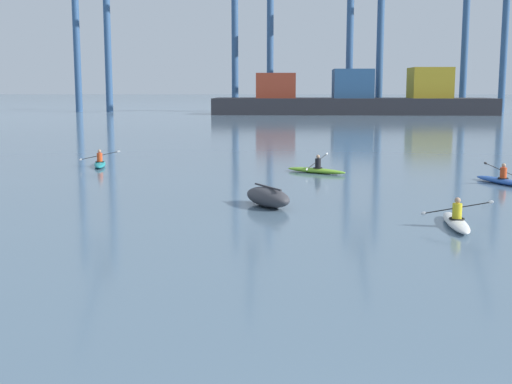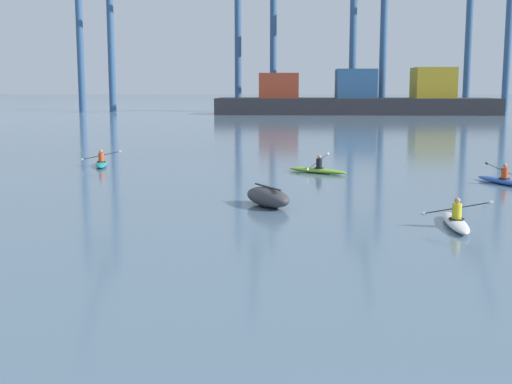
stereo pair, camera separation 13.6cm
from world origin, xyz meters
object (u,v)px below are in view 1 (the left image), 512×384
at_px(gantry_crane_east_mid, 366,18).
at_px(kayak_white, 456,221).
at_px(kayak_teal, 100,163).
at_px(capsized_dinghy, 268,197).
at_px(kayak_lime, 316,170).
at_px(kayak_blue, 502,180).
at_px(gantry_crane_west_mid, 252,12).
at_px(container_barge, 354,99).
at_px(gantry_crane_east, 487,14).

bearing_deg(gantry_crane_east_mid, kayak_white, -94.45).
height_order(kayak_teal, kayak_white, same).
bearing_deg(kayak_teal, capsized_dinghy, -51.70).
bearing_deg(capsized_dinghy, kayak_lime, 77.54).
distance_m(capsized_dinghy, kayak_white, 6.98).
bearing_deg(kayak_lime, kayak_blue, -23.02).
bearing_deg(gantry_crane_west_mid, kayak_white, -83.35).
bearing_deg(kayak_lime, container_barge, 83.22).
height_order(gantry_crane_west_mid, capsized_dinghy, gantry_crane_west_mid).
xyz_separation_m(kayak_white, kayak_lime, (-3.89, 13.34, 0.00)).
distance_m(kayak_blue, kayak_lime, 9.03).
bearing_deg(kayak_white, gantry_crane_east_mid, 85.55).
xyz_separation_m(container_barge, gantry_crane_east, (23.54, 11.00, 14.37)).
bearing_deg(kayak_teal, kayak_lime, -11.39).
distance_m(gantry_crane_west_mid, kayak_lime, 90.77).
distance_m(capsized_dinghy, kayak_blue, 12.31).
bearing_deg(kayak_blue, container_barge, 89.43).
xyz_separation_m(capsized_dinghy, kayak_lime, (2.20, 9.95, -0.18)).
xyz_separation_m(gantry_crane_east, kayak_blue, (-24.33, -91.14, -16.69)).
distance_m(container_barge, kayak_teal, 77.17).
relative_size(container_barge, gantry_crane_west_mid, 1.25).
distance_m(gantry_crane_east, kayak_lime, 94.97).
bearing_deg(kayak_teal, gantry_crane_west_mid, 87.38).
relative_size(gantry_crane_east, capsized_dinghy, 11.98).
height_order(container_barge, kayak_lime, container_barge).
bearing_deg(gantry_crane_east_mid, kayak_lime, -97.81).
relative_size(container_barge, capsized_dinghy, 16.04).
bearing_deg(gantry_crane_west_mid, kayak_blue, -79.98).
relative_size(gantry_crane_west_mid, kayak_lime, 11.31).
relative_size(gantry_crane_west_mid, kayak_blue, 10.69).
relative_size(container_barge, kayak_teal, 13.02).
bearing_deg(kayak_white, kayak_teal, 135.18).
bearing_deg(kayak_blue, kayak_white, -114.24).
height_order(container_barge, gantry_crane_east_mid, gantry_crane_east_mid).
xyz_separation_m(gantry_crane_west_mid, kayak_teal, (-3.96, -86.33, -17.32)).
xyz_separation_m(gantry_crane_east, kayak_teal, (-44.60, -85.20, -16.69)).
distance_m(gantry_crane_east_mid, capsized_dinghy, 95.51).
bearing_deg(kayak_white, kayak_lime, 106.27).
bearing_deg(container_barge, gantry_crane_east, 25.05).
xyz_separation_m(gantry_crane_east_mid, kayak_white, (-7.52, -96.65, -15.67)).
xyz_separation_m(container_barge, kayak_white, (-5.21, -89.95, -2.32)).
height_order(kayak_blue, kayak_lime, kayak_blue).
bearing_deg(kayak_teal, gantry_crane_east, 62.37).
bearing_deg(gantry_crane_west_mid, container_barge, -35.34).
xyz_separation_m(capsized_dinghy, kayak_white, (6.09, -3.40, -0.18)).
xyz_separation_m(gantry_crane_east_mid, kayak_teal, (-23.37, -80.90, -15.67)).
bearing_deg(kayak_white, gantry_crane_west_mid, 96.65).
relative_size(kayak_blue, kayak_lime, 1.06).
height_order(capsized_dinghy, kayak_lime, kayak_lime).
height_order(kayak_teal, kayak_blue, kayak_blue).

